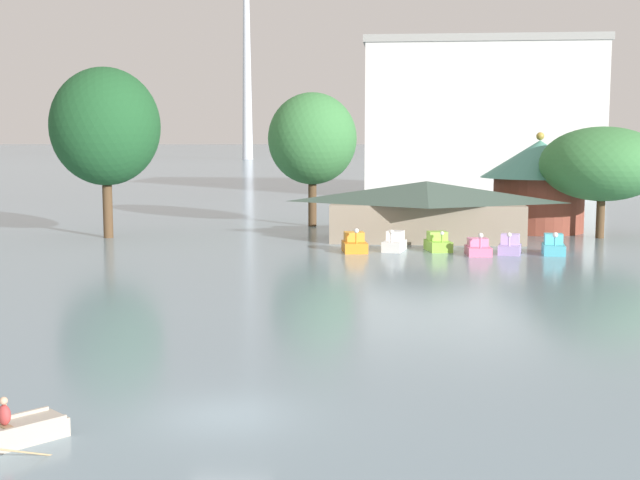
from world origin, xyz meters
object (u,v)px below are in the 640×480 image
Objects in this scene: pedal_boat_white at (394,243)px; pedal_boat_lavender at (510,246)px; pedal_boat_orange at (354,244)px; boathouse at (426,209)px; shoreline_tree_mid at (312,139)px; green_roof_pavilion at (539,180)px; shoreline_tree_tall_left at (105,127)px; background_building_block at (479,118)px; pedal_boat_pink at (478,248)px; pedal_boat_lime at (438,243)px; pedal_boat_cyan at (554,246)px; shoreline_tree_right at (602,164)px.

pedal_boat_lavender is (8.21, -0.85, -0.02)m from pedal_boat_white.
pedal_boat_orange is 3.00m from pedal_boat_white.
shoreline_tree_mid is at bearing 137.22° from boathouse.
green_roof_pavilion is (15.38, 15.07, 3.98)m from pedal_boat_orange.
shoreline_tree_tall_left is 0.43× the size of background_building_block.
pedal_boat_lavender is at bearing -92.90° from background_building_block.
pedal_boat_pink is at bearing 87.09° from pedal_boat_white.
green_roof_pavilion is at bearing 34.80° from boathouse.
pedal_boat_orange reaches higher than pedal_boat_lavender.
green_roof_pavilion is 0.31× the size of background_building_block.
pedal_boat_lime is 1.15× the size of pedal_boat_lavender.
pedal_boat_white is 0.16× the size of boathouse.
pedal_boat_cyan is 15.65m from green_roof_pavilion.
pedal_boat_cyan is 27.10m from shoreline_tree_mid.
pedal_boat_lavender is at bearing -47.86° from shoreline_tree_mid.
background_building_block reaches higher than shoreline_tree_right.
pedal_boat_lavender is 33.73m from shoreline_tree_tall_left.
pedal_boat_orange is at bearing -74.40° from shoreline_tree_mid.
pedal_boat_white is 6.13m from pedal_boat_pink.
pedal_boat_lime is 28.73m from shoreline_tree_tall_left.
pedal_boat_orange is 1.20× the size of pedal_boat_pink.
pedal_boat_pink reaches higher than pedal_boat_lime.
pedal_boat_orange is at bearing -135.57° from green_roof_pavilion.
pedal_boat_white is at bearing -94.48° from pedal_boat_lime.
boathouse is 57.28m from background_building_block.
pedal_boat_white is 3.21m from pedal_boat_lime.
background_building_block is at bearing -171.58° from pedal_boat_lavender.
shoreline_tree_mid is 50.33m from background_building_block.
boathouse is 1.62× the size of shoreline_tree_right.
pedal_boat_cyan is at bearing 94.45° from pedal_boat_pink.
pedal_boat_orange is at bearing -18.01° from shoreline_tree_tall_left.
shoreline_tree_tall_left is 40.77m from shoreline_tree_right.
pedal_boat_white is at bearing -14.16° from shoreline_tree_tall_left.
shoreline_tree_right reaches higher than boathouse.
shoreline_tree_right is (40.50, 3.66, -3.02)m from shoreline_tree_tall_left.
boathouse is at bearing -128.33° from pedal_boat_cyan.
pedal_boat_pink is 24.26m from shoreline_tree_mid.
background_building_block is at bearing 67.43° from shoreline_tree_mid.
shoreline_tree_mid is at bearing 163.63° from shoreline_tree_right.
background_building_block reaches higher than green_roof_pavilion.
boathouse is (-8.80, 8.14, 1.91)m from pedal_boat_cyan.
pedal_boat_white is at bearing -65.13° from shoreline_tree_mid.
pedal_boat_pink is 17.67m from green_roof_pavilion.
shoreline_tree_tall_left is at bearing -113.94° from pedal_boat_lime.
pedal_boat_lime is 0.21× the size of shoreline_tree_tall_left.
shoreline_tree_right reaches higher than pedal_boat_orange.
pedal_boat_orange is 1.17× the size of pedal_boat_lavender.
shoreline_tree_mid reaches higher than pedal_boat_lime.
green_roof_pavilion reaches higher than pedal_boat_lime.
background_building_block reaches higher than pedal_boat_pink.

